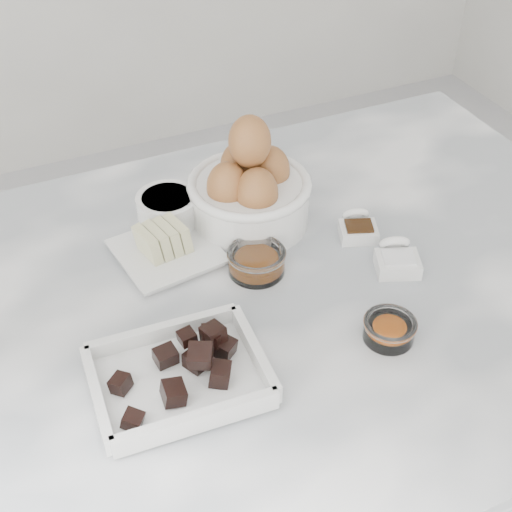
{
  "coord_description": "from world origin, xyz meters",
  "views": [
    {
      "loc": [
        -0.29,
        -0.66,
        1.62
      ],
      "look_at": [
        0.02,
        0.03,
        0.98
      ],
      "focal_mm": 50.0,
      "sensor_mm": 36.0,
      "label": 1
    }
  ],
  "objects": [
    {
      "name": "marble_slab",
      "position": [
        0.0,
        0.0,
        0.92
      ],
      "size": [
        1.2,
        0.8,
        0.04
      ],
      "primitive_type": "cube",
      "color": "white",
      "rests_on": "cabinet"
    },
    {
      "name": "chocolate_dish",
      "position": [
        -0.15,
        -0.11,
        0.96
      ],
      "size": [
        0.22,
        0.17,
        0.06
      ],
      "color": "white",
      "rests_on": "marble_slab"
    },
    {
      "name": "zest_bowl",
      "position": [
        0.13,
        -0.15,
        0.96
      ],
      "size": [
        0.07,
        0.07,
        0.03
      ],
      "color": "white",
      "rests_on": "marble_slab"
    },
    {
      "name": "egg_bowl",
      "position": [
        0.07,
        0.16,
        1.0
      ],
      "size": [
        0.19,
        0.19,
        0.18
      ],
      "color": "white",
      "rests_on": "marble_slab"
    },
    {
      "name": "sugar_ramekin",
      "position": [
        -0.05,
        0.19,
        0.97
      ],
      "size": [
        0.1,
        0.1,
        0.06
      ],
      "color": "white",
      "rests_on": "marble_slab"
    },
    {
      "name": "cabinet",
      "position": [
        0.0,
        0.0,
        0.45
      ],
      "size": [
        1.1,
        0.7,
        0.9
      ],
      "primitive_type": "cube",
      "color": "beige",
      "rests_on": "ground"
    },
    {
      "name": "honey_bowl",
      "position": [
        0.03,
        0.04,
        0.96
      ],
      "size": [
        0.09,
        0.09,
        0.04
      ],
      "color": "white",
      "rests_on": "marble_slab"
    },
    {
      "name": "salt_spoon",
      "position": [
        0.22,
        -0.03,
        0.96
      ],
      "size": [
        0.08,
        0.09,
        0.05
      ],
      "color": "white",
      "rests_on": "marble_slab"
    },
    {
      "name": "butter_plate",
      "position": [
        -0.08,
        0.13,
        0.96
      ],
      "size": [
        0.16,
        0.16,
        0.06
      ],
      "color": "white",
      "rests_on": "marble_slab"
    },
    {
      "name": "vanilla_spoon",
      "position": [
        0.2,
        0.06,
        0.95
      ],
      "size": [
        0.07,
        0.08,
        0.04
      ],
      "color": "white",
      "rests_on": "marble_slab"
    }
  ]
}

